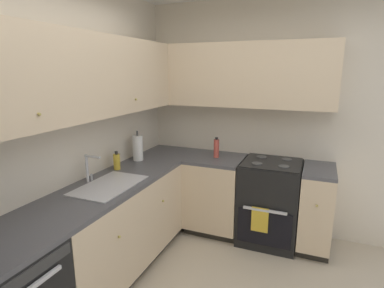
{
  "coord_description": "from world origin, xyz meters",
  "views": [
    {
      "loc": [
        -1.71,
        -0.46,
        1.86
      ],
      "look_at": [
        0.96,
        0.63,
        1.18
      ],
      "focal_mm": 29.09,
      "sensor_mm": 36.0,
      "label": 1
    }
  ],
  "objects": [
    {
      "name": "countertop_right",
      "position": [
        1.56,
        0.2,
        0.88
      ],
      "size": [
        0.6,
        1.56,
        0.03
      ],
      "color": "#4C4C51",
      "rests_on": "lower_cabinets_right"
    },
    {
      "name": "wall_right",
      "position": [
        1.88,
        0.0,
        1.32
      ],
      "size": [
        0.05,
        3.07,
        2.63
      ],
      "primitive_type": "cube",
      "color": "beige",
      "rests_on": "ground_plane"
    },
    {
      "name": "upper_cabinets_right",
      "position": [
        1.7,
        0.43,
        1.81
      ],
      "size": [
        0.32,
        2.11,
        0.68
      ],
      "color": "beige"
    },
    {
      "name": "faucet",
      "position": [
        0.36,
        1.36,
        1.04
      ],
      "size": [
        0.07,
        0.16,
        0.25
      ],
      "color": "silver",
      "rests_on": "countertop_back"
    },
    {
      "name": "oven_range",
      "position": [
        1.58,
        -0.04,
        0.46
      ],
      "size": [
        0.68,
        0.62,
        1.05
      ],
      "color": "black",
      "rests_on": "ground_plane"
    },
    {
      "name": "countertop_back",
      "position": [
        0.43,
        1.18,
        0.88
      ],
      "size": [
        2.85,
        0.6,
        0.03
      ],
      "primitive_type": "cube",
      "color": "#4C4C51",
      "rests_on": "lower_cabinets_back"
    },
    {
      "name": "upper_cabinets_back",
      "position": [
        0.27,
        1.32,
        1.81
      ],
      "size": [
        2.53,
        0.34,
        0.68
      ],
      "color": "beige"
    },
    {
      "name": "wall_back",
      "position": [
        0.0,
        1.51,
        1.32
      ],
      "size": [
        3.82,
        0.05,
        2.63
      ],
      "primitive_type": "cube",
      "color": "beige",
      "rests_on": "ground_plane"
    },
    {
      "name": "lower_cabinets_right",
      "position": [
        1.56,
        0.2,
        0.43
      ],
      "size": [
        0.62,
        1.56,
        0.86
      ],
      "color": "beige",
      "rests_on": "ground_plane"
    },
    {
      "name": "soap_bottle",
      "position": [
        0.76,
        1.36,
        0.98
      ],
      "size": [
        0.07,
        0.07,
        0.19
      ],
      "color": "gold",
      "rests_on": "countertop_back"
    },
    {
      "name": "paper_towel_roll",
      "position": [
        1.12,
        1.34,
        1.04
      ],
      "size": [
        0.11,
        0.11,
        0.34
      ],
      "color": "white",
      "rests_on": "countertop_back"
    },
    {
      "name": "lower_cabinets_back",
      "position": [
        0.43,
        1.19,
        0.43
      ],
      "size": [
        1.65,
        0.62,
        0.86
      ],
      "color": "beige",
      "rests_on": "ground_plane"
    },
    {
      "name": "sink",
      "position": [
        0.35,
        1.15,
        0.86
      ],
      "size": [
        0.65,
        0.4,
        0.1
      ],
      "color": "#B7B7BC",
      "rests_on": "countertop_back"
    },
    {
      "name": "oil_bottle",
      "position": [
        1.56,
        0.58,
        1.0
      ],
      "size": [
        0.06,
        0.06,
        0.23
      ],
      "color": "#BF4C3F",
      "rests_on": "countertop_right"
    }
  ]
}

